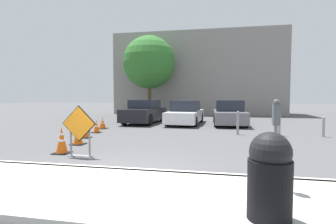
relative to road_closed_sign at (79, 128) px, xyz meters
name	(u,v)px	position (x,y,z in m)	size (l,w,h in m)	color
ground_plane	(181,125)	(1.66, 8.61, -0.82)	(96.00, 96.00, 0.00)	#4C4C4F
sidewalk_strip	(87,190)	(1.66, -2.63, -0.75)	(24.08, 2.48, 0.14)	beige
curb_lip	(115,171)	(1.66, -1.39, -0.75)	(24.08, 0.20, 0.14)	beige
road_closed_sign	(79,128)	(0.00, 0.00, 0.00)	(1.04, 0.20, 1.48)	black
traffic_cone_nearest	(62,141)	(-0.74, 0.27, -0.42)	(0.46, 0.46, 0.81)	black
traffic_cone_second	(78,135)	(-1.05, 1.71, -0.47)	(0.47, 0.47, 0.71)	black
traffic_cone_third	(86,129)	(-1.53, 3.13, -0.46)	(0.39, 0.39, 0.74)	black
traffic_cone_fourth	(96,126)	(-1.81, 4.64, -0.51)	(0.40, 0.40, 0.64)	black
traffic_cone_fifth	(102,123)	(-2.22, 6.13, -0.52)	(0.51, 0.51, 0.61)	black
parked_car_nearest	(144,112)	(-0.84, 9.40, -0.11)	(2.01, 4.44, 1.50)	black
parked_car_second	(186,113)	(1.83, 9.40, -0.16)	(1.99, 4.60, 1.46)	white
parked_car_third	(229,114)	(4.49, 9.51, -0.14)	(2.00, 4.38, 1.49)	slate
trash_bin	(270,176)	(4.60, -3.28, -0.10)	(0.56, 0.56, 1.15)	black
bollard_nearest	(238,122)	(4.74, 5.38, -0.26)	(0.12, 0.12, 1.07)	gray
bollard_second	(279,124)	(6.52, 5.38, -0.32)	(0.12, 0.12, 0.95)	gray
bollard_third	(324,126)	(8.29, 5.38, -0.36)	(0.12, 0.12, 0.87)	gray
parking_meter	(276,128)	(4.91, -2.01, 0.37)	(0.11, 0.15, 1.55)	#59595B
building_facade_backdrop	(198,75)	(1.76, 19.72, 3.06)	(16.06, 5.00, 7.76)	gray
street_tree_behind_lot	(149,62)	(-2.14, 15.32, 3.83)	(4.54, 4.54, 6.93)	#513823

